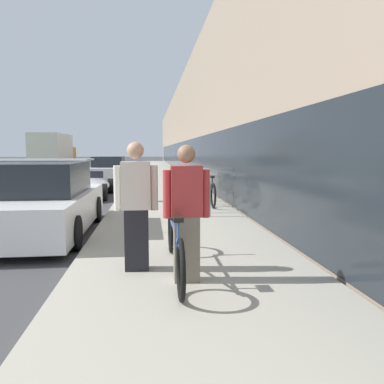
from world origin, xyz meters
The scene contains 13 objects.
sidewalk_slab centered at (5.62, 21.00, 0.06)m, with size 3.36×70.00×0.13m.
storefront_facade centered at (12.34, 29.00, 3.46)m, with size 10.01×70.00×6.94m.
tandem_bicycle centered at (5.35, 1.33, 0.49)m, with size 0.52×2.56×0.84m.
person_rider centered at (5.47, 1.00, 0.95)m, with size 0.56×0.22×1.64m.
person_bystander centered at (4.86, 1.51, 0.97)m, with size 0.57×0.22×1.68m.
bike_rack_hoop centered at (6.45, 5.63, 0.64)m, with size 0.05×0.60×0.84m.
cruiser_bike_nearest centered at (6.76, 7.13, 0.50)m, with size 0.52×1.72×0.89m.
cruiser_bike_middle centered at (6.84, 9.16, 0.53)m, with size 0.52×1.90×0.96m.
cruiser_bike_farthest centered at (6.68, 11.73, 0.49)m, with size 0.52×1.78×0.86m.
parked_sedan_curbside centered at (2.87, 4.40, 0.66)m, with size 1.98×4.39×1.53m.
vintage_roadster_curbside centered at (2.66, 10.63, 0.40)m, with size 1.85×4.11×0.93m.
parked_sedan_far centered at (2.88, 16.86, 0.65)m, with size 1.85×4.67×1.40m.
moving_truck centered at (-2.36, 26.80, 1.50)m, with size 2.19×6.95×2.97m.
Camera 1 is at (5.05, -3.37, 1.69)m, focal length 35.00 mm.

